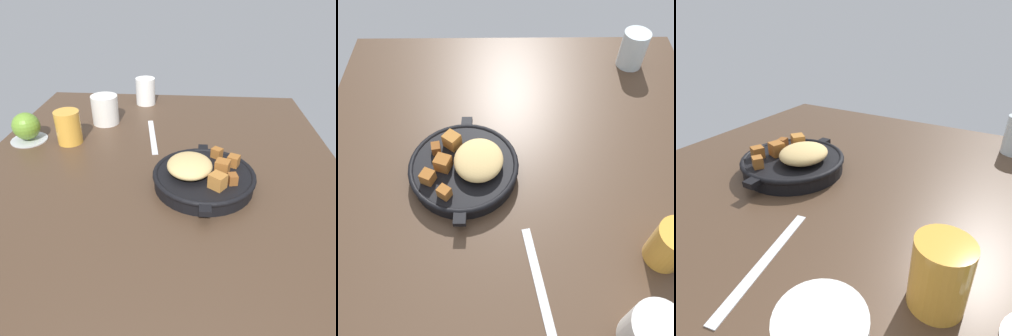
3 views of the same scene
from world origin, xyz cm
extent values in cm
cube|color=#473323|center=(0.00, 0.00, -1.20)|extent=(110.29, 92.03, 2.40)
cylinder|color=black|center=(-5.77, -11.36, 1.66)|extent=(22.26, 22.26, 3.31)
torus|color=black|center=(-5.77, -11.36, 3.05)|extent=(23.01, 23.01, 1.20)
cube|color=black|center=(6.57, -11.36, 2.82)|extent=(2.64, 2.40, 1.20)
cube|color=black|center=(-18.11, -11.36, 2.82)|extent=(2.64, 2.40, 1.20)
ellipsoid|color=tan|center=(-5.64, -8.10, 5.10)|extent=(11.10, 10.08, 3.57)
cube|color=#935623|center=(-1.89, -18.09, 4.56)|extent=(3.28, 3.26, 2.50)
cube|color=brown|center=(-9.26, -17.22, 4.41)|extent=(2.51, 2.21, 2.20)
cube|color=#935623|center=(-5.12, -15.34, 4.80)|extent=(3.62, 3.74, 2.98)
cube|color=#935623|center=(1.68, -14.49, 4.48)|extent=(2.97, 3.06, 2.33)
cube|color=#A86B2D|center=(-11.06, -13.97, 4.89)|extent=(4.14, 4.21, 3.16)
cube|color=silver|center=(18.43, 3.11, 0.18)|extent=(22.22, 5.57, 0.36)
cylinder|color=gold|center=(13.04, 25.88, 4.62)|extent=(6.94, 6.94, 9.24)
camera|label=1|loc=(-66.64, -8.02, 42.14)|focal=34.53mm
camera|label=2|loc=(38.39, -2.98, 62.59)|focal=38.13mm
camera|label=3|loc=(40.06, 28.90, 30.94)|focal=31.49mm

